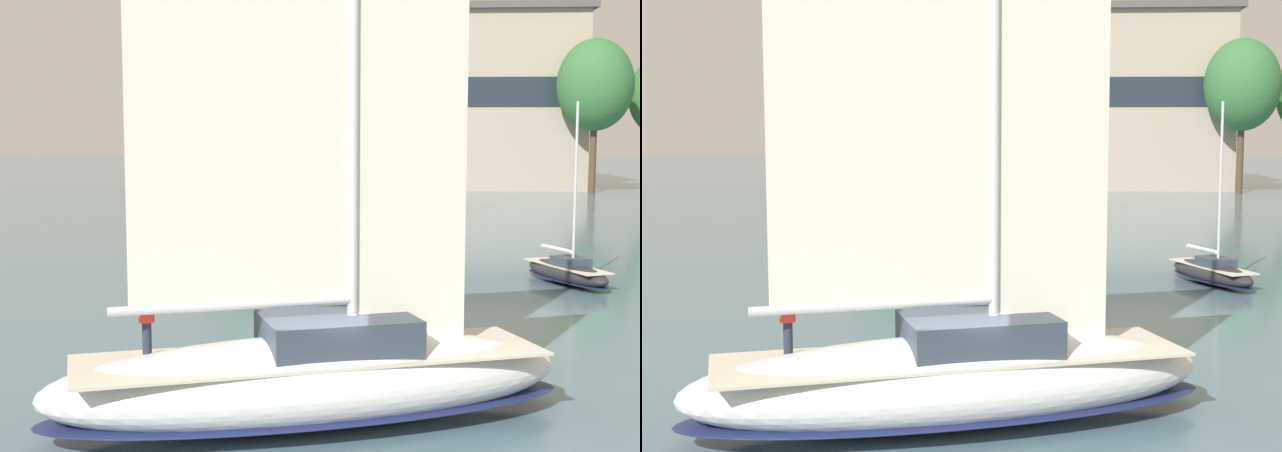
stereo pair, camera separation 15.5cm
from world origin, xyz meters
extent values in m
plane|color=slate|center=(0.00, 0.00, 0.00)|extent=(400.00, 400.00, 0.00)
cube|color=tan|center=(5.42, 84.07, 9.57)|extent=(36.85, 15.68, 19.15)
cube|color=#1E2833|center=(5.42, 76.15, 10.53)|extent=(33.17, 0.10, 3.06)
cube|color=#514C4C|center=(5.42, 84.07, 19.50)|extent=(38.05, 16.88, 0.70)
cylinder|color=#4C3828|center=(23.73, 73.96, 4.26)|extent=(0.68, 0.68, 8.52)
ellipsoid|color=#336B38|center=(23.73, 73.96, 11.10)|extent=(7.67, 7.67, 9.37)
cylinder|color=#4C3828|center=(-13.33, 73.26, 3.95)|extent=(0.63, 0.63, 7.90)
ellipsoid|color=#285B2D|center=(-13.33, 73.26, 10.29)|extent=(7.11, 7.11, 8.69)
ellipsoid|color=silver|center=(0.00, 0.00, 1.01)|extent=(12.31, 7.05, 2.02)
ellipsoid|color=#19234C|center=(0.00, 0.00, 0.45)|extent=(12.44, 7.12, 0.24)
cube|color=beige|center=(0.00, 0.00, 1.60)|extent=(10.79, 6.08, 0.06)
cube|color=#333D4C|center=(0.56, 0.20, 2.04)|extent=(3.91, 3.29, 0.83)
cylinder|color=silver|center=(0.90, 0.31, 9.05)|extent=(0.24, 0.24, 14.85)
cylinder|color=silver|center=(-1.63, -0.57, 2.81)|extent=(5.11, 1.95, 0.20)
cube|color=silver|center=(-1.42, -0.50, 8.90)|extent=(4.65, 1.65, 12.18)
cube|color=silver|center=(2.23, 0.78, 5.71)|extent=(2.48, 0.88, 8.17)
cylinder|color=#232838|center=(-3.50, -0.80, 2.05)|extent=(0.25, 0.25, 0.85)
cylinder|color=red|center=(-3.50, -0.80, 2.80)|extent=(0.43, 0.43, 0.65)
sphere|color=tan|center=(-3.50, -0.80, 3.25)|extent=(0.24, 0.24, 0.24)
ellipsoid|color=#232328|center=(9.61, 18.98, 0.47)|extent=(3.46, 5.75, 0.95)
ellipsoid|color=#19234C|center=(9.61, 18.98, 0.21)|extent=(3.49, 5.81, 0.11)
cube|color=beige|center=(9.61, 18.98, 0.76)|extent=(2.98, 5.04, 0.06)
cube|color=#333D4C|center=(9.71, 18.72, 0.99)|extent=(1.58, 1.85, 0.39)
cylinder|color=silver|center=(9.77, 18.56, 4.27)|extent=(0.11, 0.11, 6.95)
cylinder|color=silver|center=(9.32, 19.73, 1.35)|extent=(0.99, 2.37, 0.09)
cylinder|color=white|center=(9.32, 19.73, 1.42)|extent=(0.95, 2.16, 0.15)
ellipsoid|color=white|center=(0.61, 29.33, 0.51)|extent=(6.23, 2.95, 1.02)
ellipsoid|color=#19234C|center=(0.61, 29.33, 0.23)|extent=(6.29, 2.98, 0.12)
cube|color=silver|center=(0.61, 29.33, 0.82)|extent=(5.46, 2.53, 0.06)
cube|color=silver|center=(0.91, 29.39, 1.06)|extent=(1.90, 1.52, 0.42)
cylinder|color=silver|center=(1.08, 29.43, 4.60)|extent=(0.12, 0.12, 7.51)
cylinder|color=silver|center=(-0.24, 29.14, 1.45)|extent=(2.66, 0.69, 0.10)
cube|color=silver|center=(-0.13, 29.16, 4.53)|extent=(2.43, 0.57, 6.15)
cube|color=silver|center=(1.82, 29.60, 2.91)|extent=(1.29, 0.31, 4.13)
camera|label=1|loc=(1.38, -19.29, 6.59)|focal=50.00mm
camera|label=2|loc=(1.53, -19.28, 6.59)|focal=50.00mm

